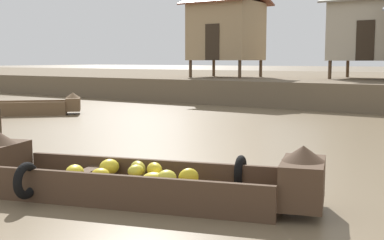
% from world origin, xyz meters
% --- Properties ---
extents(ground_plane, '(300.00, 300.00, 0.00)m').
position_xyz_m(ground_plane, '(0.00, 10.00, 0.00)').
color(ground_plane, '#726047').
extents(banana_boat, '(5.27, 2.61, 0.90)m').
position_xyz_m(banana_boat, '(-0.43, 5.88, 0.30)').
color(banana_boat, '#473323').
rests_on(banana_boat, ground).
extents(cargo_boat_upstream, '(4.19, 4.08, 0.80)m').
position_xyz_m(cargo_boat_upstream, '(-11.36, 12.01, 0.27)').
color(cargo_boat_upstream, brown).
rests_on(cargo_boat_upstream, ground).
extents(stilt_house_left, '(3.99, 3.27, 4.42)m').
position_xyz_m(stilt_house_left, '(-8.84, 23.46, 3.53)').
color(stilt_house_left, '#4C3826').
rests_on(stilt_house_left, riverbank_strip).
extents(stilt_house_mid_left, '(4.36, 3.82, 4.32)m').
position_xyz_m(stilt_house_mid_left, '(-1.80, 25.30, 3.44)').
color(stilt_house_mid_left, '#4C3826').
rests_on(stilt_house_mid_left, riverbank_strip).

